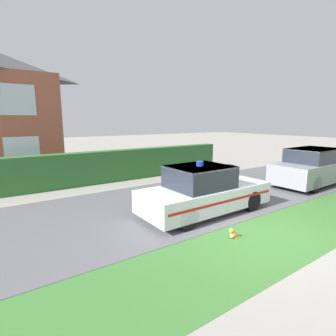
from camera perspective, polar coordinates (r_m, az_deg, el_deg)
name	(u,v)px	position (r m, az deg, el deg)	size (l,w,h in m)	color
ground_plane	(253,233)	(6.87, 18.03, -13.35)	(80.00, 80.00, 0.00)	gray
road_strip	(177,201)	(8.96, 1.90, -7.15)	(28.00, 5.02, 0.01)	#5B5B60
lawn_verge	(269,240)	(6.64, 21.11, -14.36)	(28.00, 2.11, 0.01)	#3D7533
garden_hedge	(126,164)	(12.22, -9.17, 0.76)	(10.46, 0.58, 1.38)	#2D662D
police_car	(204,191)	(7.76, 7.84, -5.03)	(4.03, 1.63, 1.55)	black
cat	(233,234)	(6.43, 13.98, -13.74)	(0.30, 0.17, 0.26)	orange
neighbour_car_near	(314,167)	(12.67, 29.13, 0.16)	(4.40, 1.72, 1.54)	black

